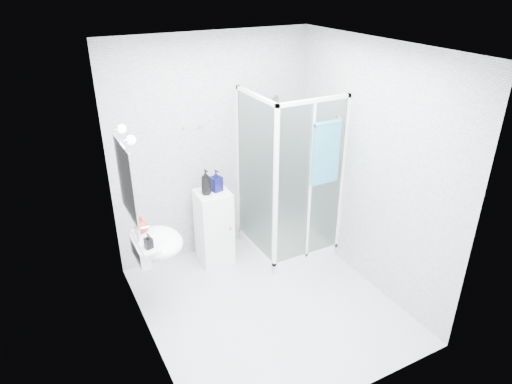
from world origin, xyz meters
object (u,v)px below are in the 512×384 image
wall_basin (156,243)px  shampoo_bottle_a (206,182)px  hand_towel (326,151)px  soap_dispenser_black (148,241)px  shampoo_bottle_b (216,181)px  soap_dispenser_orange (141,225)px  shower_enclosure (285,220)px  storage_cabinet (214,227)px

wall_basin → shampoo_bottle_a: 0.98m
wall_basin → hand_towel: size_ratio=0.80×
wall_basin → soap_dispenser_black: size_ratio=3.74×
shampoo_bottle_b → soap_dispenser_orange: 1.07m
shower_enclosure → soap_dispenser_black: bearing=-165.1°
wall_basin → shampoo_bottle_a: size_ratio=1.91×
shampoo_bottle_b → wall_basin: bearing=-146.8°
hand_towel → shampoo_bottle_b: size_ratio=2.78×
shower_enclosure → wall_basin: 1.72m
storage_cabinet → hand_towel: (1.05, -0.65, 0.98)m
shower_enclosure → shampoo_bottle_b: bearing=160.8°
shampoo_bottle_b → shampoo_bottle_a: bearing=-169.6°
storage_cabinet → hand_towel: hand_towel is taller
hand_towel → shampoo_bottle_b: hand_towel is taller
shampoo_bottle_a → soap_dispenser_orange: shampoo_bottle_a is taller
wall_basin → storage_cabinet: bearing=34.1°
shampoo_bottle_a → soap_dispenser_orange: 0.95m
shower_enclosure → shampoo_bottle_a: bearing=164.9°
storage_cabinet → soap_dispenser_black: soap_dispenser_black is taller
shower_enclosure → wall_basin: (-1.66, -0.32, 0.35)m
hand_towel → soap_dispenser_black: (-1.99, -0.07, -0.49)m
wall_basin → shampoo_bottle_a: bearing=36.3°
wall_basin → shampoo_bottle_b: bearing=33.2°
hand_towel → wall_basin: bearing=177.4°
shampoo_bottle_a → shampoo_bottle_b: bearing=10.4°
soap_dispenser_black → wall_basin: bearing=55.9°
storage_cabinet → shampoo_bottle_b: shampoo_bottle_b is taller
shampoo_bottle_b → soap_dispenser_black: size_ratio=1.69×
soap_dispenser_black → shampoo_bottle_a: bearing=39.5°
soap_dispenser_orange → shampoo_bottle_b: bearing=24.1°
soap_dispenser_orange → shower_enclosure: bearing=5.6°
shampoo_bottle_b → soap_dispenser_orange: (-0.98, -0.44, -0.08)m
shampoo_bottle_b → shower_enclosure: bearing=-19.2°
storage_cabinet → shampoo_bottle_b: size_ratio=3.58×
storage_cabinet → shampoo_bottle_b: (0.06, 0.02, 0.58)m
shower_enclosure → soap_dispenser_black: (-1.76, -0.47, 0.49)m
hand_towel → soap_dispenser_orange: bearing=173.3°
wall_basin → soap_dispenser_black: soap_dispenser_black is taller
storage_cabinet → soap_dispenser_orange: bearing=-153.4°
shampoo_bottle_b → hand_towel: bearing=-34.0°
storage_cabinet → soap_dispenser_black: (-0.94, -0.71, 0.49)m
storage_cabinet → soap_dispenser_black: bearing=-140.5°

